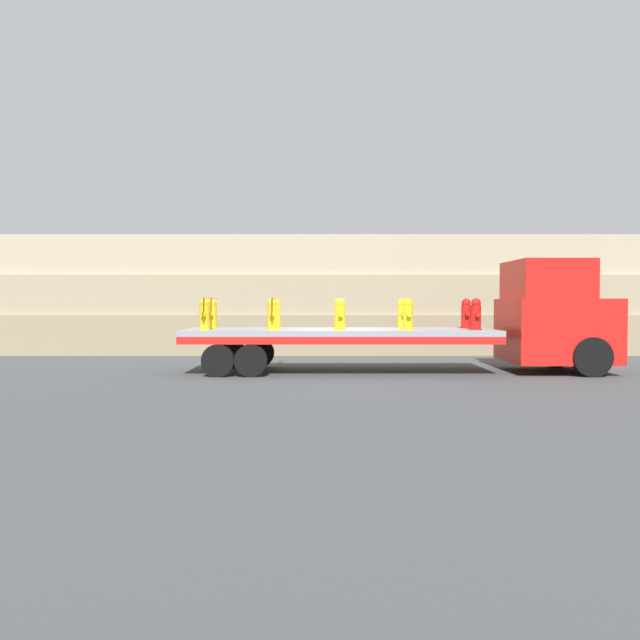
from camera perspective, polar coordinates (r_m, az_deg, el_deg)
The scene contains 16 objects.
ground_plane at distance 17.39m, azimuth 1.85°, elevation -4.74°, with size 120.00×120.00×0.00m, color #3F4244.
rock_cliff at distance 24.01m, azimuth 1.35°, elevation 2.27°, with size 60.00×3.30×4.40m.
truck_cab at distance 18.50m, azimuth 20.93°, elevation 0.23°, with size 2.74×2.71×3.08m.
flatbed_trailer at distance 17.30m, azimuth 0.06°, elevation -1.55°, with size 8.49×2.67×1.19m.
fire_hydrant_yellow_near_0 at distance 17.00m, azimuth -10.45°, elevation 0.50°, with size 0.34×0.51×0.85m.
fire_hydrant_yellow_far_0 at distance 18.11m, azimuth -9.80°, elevation 0.57°, with size 0.34×0.51×0.85m.
fire_hydrant_yellow_near_1 at distance 16.76m, azimuth -4.32°, elevation 0.51°, with size 0.34×0.51×0.85m.
fire_hydrant_yellow_far_1 at distance 17.89m, azimuth -4.04°, elevation 0.58°, with size 0.34×0.51×0.85m.
fire_hydrant_yellow_near_2 at distance 16.72m, azimuth 1.92°, elevation 0.51°, with size 0.34×0.51×0.85m.
fire_hydrant_yellow_far_2 at distance 17.86m, azimuth 1.80°, elevation 0.58°, with size 0.34×0.51×0.85m.
fire_hydrant_yellow_near_3 at distance 16.88m, azimuth 8.11°, elevation 0.50°, with size 0.34×0.51×0.85m.
fire_hydrant_yellow_far_3 at distance 18.00m, azimuth 7.61°, elevation 0.57°, with size 0.34×0.51×0.85m.
fire_hydrant_red_near_4 at distance 17.23m, azimuth 14.12°, elevation 0.49°, with size 0.34×0.51×0.85m.
fire_hydrant_red_far_4 at distance 18.33m, azimuth 13.26°, elevation 0.56°, with size 0.34×0.51×0.85m.
cargo_strap_rear at distance 17.55m, azimuth -10.12°, elevation 1.99°, with size 0.05×2.78×0.01m.
cargo_strap_middle at distance 17.32m, azimuth -4.18°, elevation 2.01°, with size 0.05×2.78×0.01m.
Camera 1 is at (-0.54, -17.28, 1.92)m, focal length 35.00 mm.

